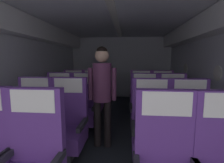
{
  "coord_description": "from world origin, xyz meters",
  "views": [
    {
      "loc": [
        0.25,
        0.17,
        1.35
      ],
      "look_at": [
        -0.04,
        3.2,
        0.94
      ],
      "focal_mm": 26.1,
      "sensor_mm": 36.0,
      "label": 1
    }
  ],
  "objects_px": {
    "seat_b_right_aisle": "(190,130)",
    "seat_d_right_aisle": "(162,99)",
    "seat_b_left_window": "(33,124)",
    "seat_c_left_aisle": "(84,108)",
    "seat_c_right_window": "(144,109)",
    "seat_d_left_aisle": "(93,98)",
    "seat_c_left_window": "(59,107)",
    "seat_d_right_window": "(141,99)",
    "seat_c_right_aisle": "(173,110)",
    "seat_d_left_window": "(73,97)",
    "seat_b_right_window": "(151,129)",
    "seat_b_left_aisle": "(67,125)",
    "flight_attendant": "(102,87)"
  },
  "relations": [
    {
      "from": "seat_b_right_window",
      "to": "flight_attendant",
      "type": "xyz_separation_m",
      "value": [
        -0.7,
        0.36,
        0.49
      ]
    },
    {
      "from": "seat_b_right_aisle",
      "to": "seat_c_left_aisle",
      "type": "relative_size",
      "value": 1.0
    },
    {
      "from": "seat_c_right_aisle",
      "to": "seat_d_left_aisle",
      "type": "relative_size",
      "value": 1.0
    },
    {
      "from": "seat_c_left_aisle",
      "to": "seat_c_right_aisle",
      "type": "distance_m",
      "value": 1.62
    },
    {
      "from": "seat_c_right_window",
      "to": "seat_d_right_aisle",
      "type": "height_order",
      "value": "same"
    },
    {
      "from": "seat_d_left_aisle",
      "to": "flight_attendant",
      "type": "distance_m",
      "value": 1.47
    },
    {
      "from": "seat_b_right_window",
      "to": "flight_attendant",
      "type": "relative_size",
      "value": 0.72
    },
    {
      "from": "seat_c_right_aisle",
      "to": "seat_c_right_window",
      "type": "xyz_separation_m",
      "value": [
        -0.5,
        -0.01,
        0.0
      ]
    },
    {
      "from": "seat_d_left_window",
      "to": "seat_b_left_aisle",
      "type": "bearing_deg",
      "value": -73.8
    },
    {
      "from": "seat_b_left_aisle",
      "to": "seat_d_right_window",
      "type": "height_order",
      "value": "same"
    },
    {
      "from": "seat_d_right_aisle",
      "to": "seat_d_right_window",
      "type": "relative_size",
      "value": 1.0
    },
    {
      "from": "seat_b_left_window",
      "to": "seat_d_left_aisle",
      "type": "relative_size",
      "value": 1.0
    },
    {
      "from": "seat_c_right_aisle",
      "to": "flight_attendant",
      "type": "relative_size",
      "value": 0.72
    },
    {
      "from": "seat_d_right_aisle",
      "to": "seat_b_right_aisle",
      "type": "bearing_deg",
      "value": -89.92
    },
    {
      "from": "seat_b_right_window",
      "to": "seat_c_left_aisle",
      "type": "bearing_deg",
      "value": 143.0
    },
    {
      "from": "seat_b_left_window",
      "to": "seat_d_left_window",
      "type": "distance_m",
      "value": 1.68
    },
    {
      "from": "seat_d_right_aisle",
      "to": "seat_b_right_window",
      "type": "bearing_deg",
      "value": -106.1
    },
    {
      "from": "seat_b_left_aisle",
      "to": "seat_d_left_aisle",
      "type": "relative_size",
      "value": 1.0
    },
    {
      "from": "seat_c_left_window",
      "to": "flight_attendant",
      "type": "relative_size",
      "value": 0.72
    },
    {
      "from": "seat_b_left_window",
      "to": "seat_b_right_aisle",
      "type": "bearing_deg",
      "value": 0.19
    },
    {
      "from": "seat_b_right_aisle",
      "to": "seat_c_right_window",
      "type": "xyz_separation_m",
      "value": [
        -0.49,
        0.83,
        0.0
      ]
    },
    {
      "from": "seat_b_right_window",
      "to": "seat_d_right_window",
      "type": "relative_size",
      "value": 1.0
    },
    {
      "from": "seat_b_right_window",
      "to": "seat_d_right_window",
      "type": "distance_m",
      "value": 1.67
    },
    {
      "from": "seat_c_right_window",
      "to": "seat_d_left_aisle",
      "type": "distance_m",
      "value": 1.4
    },
    {
      "from": "seat_b_left_window",
      "to": "seat_c_left_window",
      "type": "relative_size",
      "value": 1.0
    },
    {
      "from": "seat_c_left_aisle",
      "to": "seat_c_right_window",
      "type": "xyz_separation_m",
      "value": [
        1.12,
        0.0,
        0.0
      ]
    },
    {
      "from": "seat_c_left_aisle",
      "to": "seat_d_left_aisle",
      "type": "xyz_separation_m",
      "value": [
        -0.01,
        0.82,
        0.0
      ]
    },
    {
      "from": "seat_b_left_window",
      "to": "seat_d_right_window",
      "type": "distance_m",
      "value": 2.31
    },
    {
      "from": "seat_c_right_aisle",
      "to": "seat_d_left_window",
      "type": "distance_m",
      "value": 2.27
    },
    {
      "from": "seat_b_left_aisle",
      "to": "flight_attendant",
      "type": "height_order",
      "value": "flight_attendant"
    },
    {
      "from": "seat_d_right_aisle",
      "to": "flight_attendant",
      "type": "xyz_separation_m",
      "value": [
        -1.18,
        -1.32,
        0.49
      ]
    },
    {
      "from": "seat_b_left_window",
      "to": "seat_c_right_aisle",
      "type": "distance_m",
      "value": 2.27
    },
    {
      "from": "seat_b_left_window",
      "to": "seat_c_left_aisle",
      "type": "xyz_separation_m",
      "value": [
        0.49,
        0.84,
        0.0
      ]
    },
    {
      "from": "seat_d_right_aisle",
      "to": "seat_d_right_window",
      "type": "xyz_separation_m",
      "value": [
        -0.49,
        -0.02,
        0.0
      ]
    },
    {
      "from": "seat_b_left_window",
      "to": "seat_d_right_window",
      "type": "bearing_deg",
      "value": 45.75
    },
    {
      "from": "seat_d_left_window",
      "to": "seat_d_right_aisle",
      "type": "xyz_separation_m",
      "value": [
        2.1,
        -0.0,
        0.0
      ]
    },
    {
      "from": "seat_c_left_window",
      "to": "seat_d_right_window",
      "type": "height_order",
      "value": "same"
    },
    {
      "from": "seat_c_left_window",
      "to": "seat_d_left_window",
      "type": "distance_m",
      "value": 0.83
    },
    {
      "from": "seat_b_right_window",
      "to": "seat_c_right_window",
      "type": "distance_m",
      "value": 0.85
    },
    {
      "from": "seat_b_left_window",
      "to": "seat_c_left_window",
      "type": "distance_m",
      "value": 0.84
    },
    {
      "from": "seat_c_left_aisle",
      "to": "seat_d_left_window",
      "type": "xyz_separation_m",
      "value": [
        -0.49,
        0.84,
        0.0
      ]
    },
    {
      "from": "seat_c_left_aisle",
      "to": "flight_attendant",
      "type": "xyz_separation_m",
      "value": [
        0.43,
        -0.49,
        0.49
      ]
    },
    {
      "from": "seat_c_left_aisle",
      "to": "seat_c_left_window",
      "type": "bearing_deg",
      "value": 179.37
    },
    {
      "from": "seat_c_right_aisle",
      "to": "flight_attendant",
      "type": "xyz_separation_m",
      "value": [
        -1.19,
        -0.5,
        0.49
      ]
    },
    {
      "from": "seat_c_right_window",
      "to": "seat_d_right_aisle",
      "type": "distance_m",
      "value": 0.97
    },
    {
      "from": "seat_b_right_window",
      "to": "seat_d_left_aisle",
      "type": "bearing_deg",
      "value": 124.18
    },
    {
      "from": "seat_c_right_aisle",
      "to": "flight_attendant",
      "type": "bearing_deg",
      "value": -157.21
    },
    {
      "from": "seat_b_right_aisle",
      "to": "seat_d_right_aisle",
      "type": "bearing_deg",
      "value": 90.08
    },
    {
      "from": "seat_b_left_window",
      "to": "seat_d_left_window",
      "type": "relative_size",
      "value": 1.0
    },
    {
      "from": "seat_b_right_aisle",
      "to": "seat_c_left_aisle",
      "type": "height_order",
      "value": "same"
    }
  ]
}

